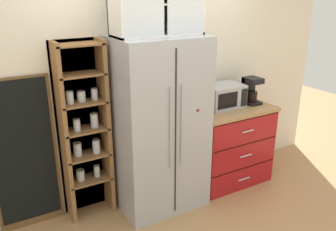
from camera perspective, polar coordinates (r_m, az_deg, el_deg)
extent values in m
plane|color=tan|center=(3.95, -1.02, -13.94)|extent=(10.64, 10.64, 0.00)
cube|color=silver|center=(3.75, -4.11, 5.57)|extent=(4.94, 0.10, 2.55)
cube|color=#ADAFB5|center=(3.56, -1.39, -1.63)|extent=(0.88, 0.63, 1.79)
cube|color=black|center=(3.31, 1.24, -3.38)|extent=(0.01, 0.01, 1.65)
cylinder|color=#ADAFB5|center=(3.24, 0.44, -2.20)|extent=(0.02, 0.02, 0.80)
cylinder|color=#ADAFB5|center=(3.29, 2.24, -1.81)|extent=(0.02, 0.02, 0.80)
cube|color=#A8161C|center=(3.36, 4.88, 0.83)|extent=(0.02, 0.01, 0.02)
cube|color=brown|center=(3.61, -13.87, -2.05)|extent=(0.49, 0.04, 1.78)
cube|color=olive|center=(3.44, -16.47, -3.41)|extent=(0.04, 0.23, 1.78)
cube|color=olive|center=(3.54, -10.06, -2.18)|extent=(0.04, 0.23, 1.78)
cube|color=olive|center=(3.71, -12.60, -10.02)|extent=(0.43, 0.23, 0.02)
cylinder|color=silver|center=(3.67, -13.97, -9.41)|extent=(0.08, 0.08, 0.10)
cylinder|color=#B77A38|center=(3.68, -13.95, -9.61)|extent=(0.07, 0.07, 0.07)
cylinder|color=#B2B2B7|center=(3.64, -14.05, -8.64)|extent=(0.08, 0.08, 0.01)
cylinder|color=silver|center=(3.70, -11.42, -8.86)|extent=(0.06, 0.06, 0.11)
cylinder|color=beige|center=(3.71, -11.40, -9.08)|extent=(0.05, 0.05, 0.08)
cylinder|color=#B2B2B7|center=(3.67, -11.48, -8.01)|extent=(0.06, 0.06, 0.01)
cube|color=olive|center=(3.58, -12.92, -6.26)|extent=(0.43, 0.23, 0.02)
cylinder|color=silver|center=(3.55, -14.43, -5.40)|extent=(0.08, 0.08, 0.12)
cylinder|color=#2D2D2D|center=(3.55, -14.40, -5.67)|extent=(0.07, 0.07, 0.08)
cylinder|color=#B2B2B7|center=(3.52, -14.52, -4.40)|extent=(0.08, 0.08, 0.01)
cylinder|color=silver|center=(3.56, -11.53, -4.98)|extent=(0.08, 0.08, 0.13)
cylinder|color=#382316|center=(3.57, -11.50, -5.26)|extent=(0.06, 0.06, 0.09)
cylinder|color=#B2B2B7|center=(3.53, -11.60, -3.93)|extent=(0.07, 0.07, 0.01)
cube|color=olive|center=(3.47, -13.26, -2.24)|extent=(0.43, 0.23, 0.02)
cylinder|color=silver|center=(3.42, -14.52, -1.59)|extent=(0.07, 0.07, 0.11)
cylinder|color=white|center=(3.43, -14.50, -1.84)|extent=(0.06, 0.06, 0.07)
cylinder|color=#B2B2B7|center=(3.40, -14.61, -0.67)|extent=(0.06, 0.06, 0.01)
cylinder|color=silver|center=(3.47, -11.84, -0.83)|extent=(0.08, 0.08, 0.13)
cylinder|color=#CCB78C|center=(3.48, -11.81, -1.13)|extent=(0.06, 0.06, 0.09)
cylinder|color=#B2B2B7|center=(3.45, -11.92, 0.27)|extent=(0.07, 0.07, 0.01)
cube|color=olive|center=(3.38, -13.62, 2.01)|extent=(0.43, 0.23, 0.02)
cylinder|color=silver|center=(3.34, -15.59, 2.74)|extent=(0.07, 0.07, 0.11)
cylinder|color=#E0C67F|center=(3.34, -15.57, 2.47)|extent=(0.06, 0.06, 0.07)
cylinder|color=#B2B2B7|center=(3.32, -15.69, 3.74)|extent=(0.06, 0.06, 0.01)
cylinder|color=silver|center=(3.38, -13.85, 2.96)|extent=(0.08, 0.08, 0.09)
cylinder|color=brown|center=(3.39, -13.83, 2.74)|extent=(0.07, 0.07, 0.06)
cylinder|color=#B2B2B7|center=(3.37, -13.92, 3.79)|extent=(0.08, 0.08, 0.01)
cylinder|color=silver|center=(3.41, -11.81, 3.34)|extent=(0.06, 0.06, 0.10)
cylinder|color=white|center=(3.42, -11.79, 3.10)|extent=(0.05, 0.05, 0.07)
cylinder|color=#B2B2B7|center=(3.40, -11.87, 4.24)|extent=(0.06, 0.06, 0.01)
cube|color=olive|center=(3.31, -14.00, 6.47)|extent=(0.43, 0.23, 0.02)
cube|color=olive|center=(3.26, -14.40, 11.10)|extent=(0.43, 0.23, 0.02)
cube|color=#A8161C|center=(4.25, 9.75, -4.83)|extent=(0.91, 0.59, 0.89)
cube|color=tan|center=(4.08, 10.13, 1.11)|extent=(0.94, 0.62, 0.04)
cube|color=black|center=(4.12, 12.24, -8.32)|extent=(0.89, 0.00, 0.01)
cube|color=silver|center=(4.18, 12.19, -10.01)|extent=(0.16, 0.01, 0.01)
cube|color=black|center=(3.99, 12.55, -4.56)|extent=(0.89, 0.00, 0.01)
cube|color=silver|center=(4.04, 12.49, -6.37)|extent=(0.16, 0.01, 0.01)
cube|color=black|center=(3.88, 12.88, -0.58)|extent=(0.89, 0.00, 0.01)
cube|color=silver|center=(3.92, 12.81, -2.48)|extent=(0.16, 0.01, 0.01)
cube|color=#ADAFB5|center=(4.01, 8.87, 3.14)|extent=(0.44, 0.32, 0.26)
cube|color=black|center=(3.86, 9.68, 2.39)|extent=(0.26, 0.01, 0.17)
cube|color=black|center=(4.00, 12.23, 2.87)|extent=(0.08, 0.01, 0.20)
cube|color=black|center=(4.23, 13.30, 2.09)|extent=(0.17, 0.20, 0.03)
cube|color=black|center=(4.24, 12.81, 4.08)|extent=(0.17, 0.06, 0.30)
cube|color=black|center=(4.16, 13.59, 5.56)|extent=(0.17, 0.20, 0.06)
cylinder|color=black|center=(4.20, 13.48, 3.02)|extent=(0.11, 0.11, 0.12)
cylinder|color=navy|center=(3.84, 5.52, 1.21)|extent=(0.08, 0.08, 0.09)
torus|color=navy|center=(3.87, 6.15, 1.40)|extent=(0.05, 0.01, 0.05)
cylinder|color=red|center=(4.01, 10.70, 1.76)|extent=(0.09, 0.09, 0.09)
torus|color=red|center=(4.05, 11.31, 1.94)|extent=(0.05, 0.01, 0.05)
cylinder|color=#285B33|center=(4.02, 10.56, 2.35)|extent=(0.06, 0.06, 0.17)
cone|color=#285B33|center=(3.99, 10.64, 3.55)|extent=(0.06, 0.06, 0.04)
cylinder|color=#285B33|center=(3.98, 10.67, 3.96)|extent=(0.02, 0.02, 0.07)
cylinder|color=black|center=(3.97, 10.70, 4.52)|extent=(0.02, 0.02, 0.01)
cylinder|color=silver|center=(4.04, 10.25, 2.54)|extent=(0.06, 0.06, 0.17)
cone|color=silver|center=(4.01, 10.33, 3.79)|extent=(0.06, 0.06, 0.04)
cylinder|color=silver|center=(4.01, 10.35, 4.20)|extent=(0.02, 0.02, 0.07)
cylinder|color=black|center=(4.00, 10.39, 4.76)|extent=(0.03, 0.03, 0.01)
cube|color=silver|center=(3.47, -2.98, 17.68)|extent=(0.85, 0.02, 0.56)
cube|color=silver|center=(3.35, -1.69, 13.00)|extent=(0.85, 0.32, 0.02)
cube|color=silver|center=(3.16, -8.67, 17.27)|extent=(0.02, 0.32, 0.56)
cube|color=silver|center=(3.55, 4.44, 17.70)|extent=(0.02, 0.32, 0.56)
cube|color=silver|center=(3.33, -1.74, 17.61)|extent=(0.82, 0.30, 0.02)
cube|color=silver|center=(3.10, -3.94, 17.39)|extent=(0.39, 0.01, 0.52)
cube|color=silver|center=(3.31, 2.97, 17.57)|extent=(0.39, 0.01, 0.52)
cylinder|color=silver|center=(3.22, -6.45, 12.82)|extent=(0.05, 0.05, 0.00)
cylinder|color=silver|center=(3.22, -6.48, 13.40)|extent=(0.01, 0.01, 0.07)
cone|color=silver|center=(3.21, -6.52, 14.46)|extent=(0.06, 0.06, 0.05)
cylinder|color=silver|center=(3.50, 2.69, 13.48)|extent=(0.05, 0.05, 0.00)
cylinder|color=silver|center=(3.50, 2.70, 14.02)|extent=(0.01, 0.01, 0.07)
cone|color=silver|center=(3.49, 2.72, 15.00)|extent=(0.06, 0.06, 0.05)
cylinder|color=white|center=(3.22, -5.94, 18.15)|extent=(0.06, 0.06, 0.07)
cube|color=brown|center=(3.54, -22.30, -6.05)|extent=(0.60, 0.04, 1.49)
cube|color=black|center=(3.51, -22.32, -5.73)|extent=(0.54, 0.01, 1.39)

